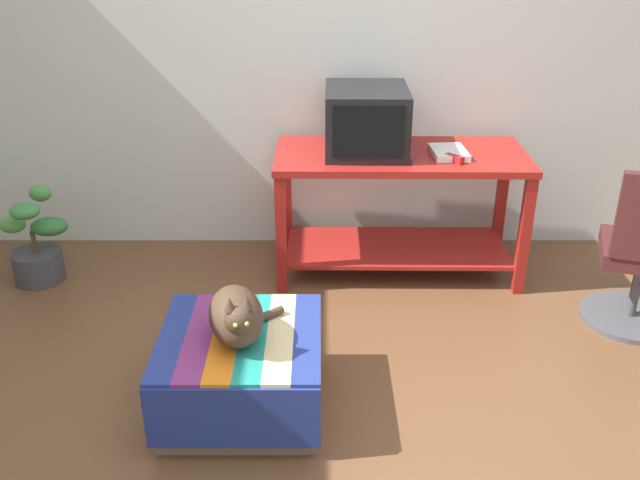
% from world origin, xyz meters
% --- Properties ---
extents(ground_plane, '(14.00, 14.00, 0.00)m').
position_xyz_m(ground_plane, '(0.00, 0.00, 0.00)').
color(ground_plane, brown).
extents(back_wall, '(8.00, 0.10, 2.60)m').
position_xyz_m(back_wall, '(0.00, 2.05, 1.30)').
color(back_wall, silver).
rests_on(back_wall, ground_plane).
extents(desk, '(1.45, 0.67, 0.75)m').
position_xyz_m(desk, '(0.41, 1.60, 0.51)').
color(desk, maroon).
rests_on(desk, ground_plane).
extents(tv_monitor, '(0.47, 0.53, 0.36)m').
position_xyz_m(tv_monitor, '(0.20, 1.63, 0.92)').
color(tv_monitor, black).
rests_on(tv_monitor, desk).
extents(keyboard, '(0.40, 0.16, 0.02)m').
position_xyz_m(keyboard, '(0.24, 1.46, 0.76)').
color(keyboard, black).
rests_on(keyboard, desk).
extents(book, '(0.21, 0.27, 0.04)m').
position_xyz_m(book, '(0.67, 1.55, 0.77)').
color(book, white).
rests_on(book, desk).
extents(ottoman_with_blanket, '(0.69, 0.70, 0.37)m').
position_xyz_m(ottoman_with_blanket, '(-0.40, 0.28, 0.19)').
color(ottoman_with_blanket, '#7A664C').
rests_on(ottoman_with_blanket, ground_plane).
extents(cat, '(0.34, 0.41, 0.28)m').
position_xyz_m(cat, '(-0.40, 0.25, 0.49)').
color(cat, '#473323').
rests_on(cat, ottoman_with_blanket).
extents(potted_plant, '(0.37, 0.37, 0.55)m').
position_xyz_m(potted_plant, '(-1.72, 1.45, 0.21)').
color(potted_plant, '#3D3D42').
rests_on(potted_plant, ground_plane).
extents(stapler, '(0.10, 0.11, 0.04)m').
position_xyz_m(stapler, '(0.68, 1.43, 0.77)').
color(stapler, '#A31E1E').
rests_on(stapler, desk).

